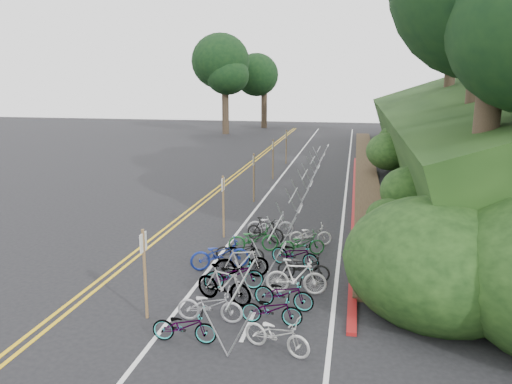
% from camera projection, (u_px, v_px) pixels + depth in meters
% --- Properties ---
extents(ground, '(120.00, 120.00, 0.00)m').
position_uv_depth(ground, '(163.00, 286.00, 15.25)').
color(ground, black).
rests_on(ground, ground).
extents(road_markings, '(7.47, 80.00, 0.01)m').
position_uv_depth(road_markings, '(251.00, 206.00, 24.78)').
color(road_markings, gold).
rests_on(road_markings, ground).
extents(red_curb, '(0.25, 28.00, 0.10)m').
position_uv_depth(red_curb, '(355.00, 201.00, 25.62)').
color(red_curb, maroon).
rests_on(red_curb, ground).
extents(embankment, '(14.30, 48.14, 9.11)m').
position_uv_depth(embankment, '(478.00, 139.00, 30.41)').
color(embankment, black).
rests_on(embankment, ground).
extents(tree_cluster, '(31.73, 53.44, 17.10)m').
position_uv_depth(tree_cluster, '(427.00, 7.00, 32.08)').
color(tree_cluster, '#2D2319').
rests_on(tree_cluster, ground).
extents(bike_rack_front, '(1.16, 3.23, 1.20)m').
position_uv_depth(bike_rack_front, '(242.00, 293.00, 12.60)').
color(bike_rack_front, '#9B9EA2').
rests_on(bike_rack_front, ground).
extents(bike_racks_rest, '(1.14, 23.00, 1.17)m').
position_uv_depth(bike_racks_rest, '(305.00, 180.00, 26.92)').
color(bike_racks_rest, '#9B9EA2').
rests_on(bike_racks_rest, ground).
extents(signpost_near, '(0.08, 0.40, 2.45)m').
position_uv_depth(signpost_near, '(145.00, 268.00, 12.89)').
color(signpost_near, brown).
rests_on(signpost_near, ground).
extents(signposts_rest, '(0.08, 18.40, 2.50)m').
position_uv_depth(signposts_rest, '(264.00, 165.00, 28.20)').
color(signposts_rest, brown).
rests_on(signposts_rest, ground).
extents(bike_front, '(1.44, 2.08, 1.03)m').
position_uv_depth(bike_front, '(220.00, 254.00, 16.50)').
color(bike_front, navy).
rests_on(bike_front, ground).
extents(bike_valet, '(3.11, 10.39, 1.09)m').
position_uv_depth(bike_valet, '(264.00, 265.00, 15.66)').
color(bike_valet, slate).
rests_on(bike_valet, ground).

